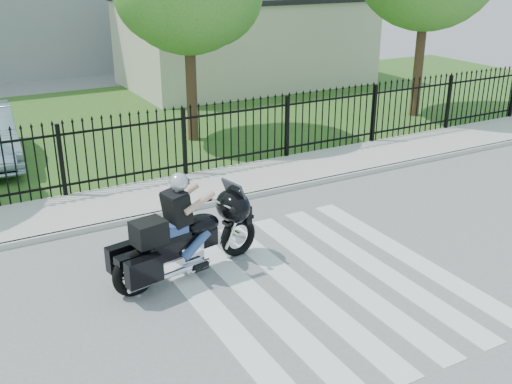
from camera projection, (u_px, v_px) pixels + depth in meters
ground at (320, 283)px, 10.36m from camera, size 120.00×120.00×0.00m
crosswalk at (320, 282)px, 10.36m from camera, size 5.00×5.50×0.01m
sidewalk at (202, 188)px, 14.41m from camera, size 40.00×2.00×0.12m
curb at (220, 202)px, 13.60m from camera, size 40.00×0.12×0.12m
grass_strip at (117, 123)px, 20.13m from camera, size 40.00×12.00×0.02m
iron_fence at (184, 144)px, 14.92m from camera, size 26.00×0.04×1.80m
building_low at (245, 43)px, 25.89m from camera, size 10.00×6.00×3.50m
motorcycle_rider at (184, 233)px, 10.35m from camera, size 2.95×1.32×1.97m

